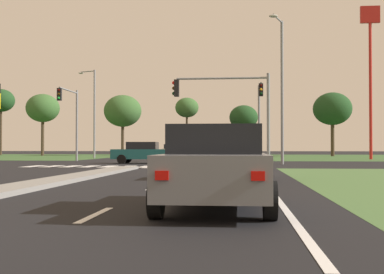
{
  "coord_description": "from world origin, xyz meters",
  "views": [
    {
      "loc": [
        5.99,
        -4.82,
        1.19
      ],
      "look_at": [
        2.81,
        29.27,
        1.84
      ],
      "focal_mm": 47.42,
      "sensor_mm": 36.0,
      "label": 1
    }
  ],
  "objects_px": {
    "car_teal_fifth": "(144,152)",
    "traffic_signal_far_left": "(71,111)",
    "car_white_near": "(232,155)",
    "treeline_fifth": "(244,118)",
    "treeline_near": "(1,101)",
    "fastfood_pole_sign": "(370,50)",
    "treeline_third": "(123,111)",
    "treeline_sixth": "(332,109)",
    "street_lamp_second": "(281,84)",
    "street_lamp_third": "(93,109)",
    "car_grey_third": "(216,167)",
    "treeline_second": "(43,108)",
    "car_beige_second": "(171,150)",
    "traffic_signal_far_right": "(260,109)",
    "traffic_signal_near_right": "(231,102)",
    "treeline_fourth": "(187,108)",
    "car_black_fourth": "(228,158)"
  },
  "relations": [
    {
      "from": "car_teal_fifth",
      "to": "traffic_signal_far_left",
      "type": "height_order",
      "value": "traffic_signal_far_left"
    },
    {
      "from": "traffic_signal_near_right",
      "to": "street_lamp_third",
      "type": "distance_m",
      "value": 27.09
    },
    {
      "from": "car_beige_second",
      "to": "traffic_signal_far_right",
      "type": "xyz_separation_m",
      "value": [
        9.76,
        -20.3,
        3.43
      ]
    },
    {
      "from": "car_beige_second",
      "to": "street_lamp_second",
      "type": "bearing_deg",
      "value": 112.69
    },
    {
      "from": "treeline_fourth",
      "to": "treeline_fifth",
      "type": "distance_m",
      "value": 8.42
    },
    {
      "from": "treeline_second",
      "to": "treeline_sixth",
      "type": "height_order",
      "value": "treeline_second"
    },
    {
      "from": "treeline_near",
      "to": "treeline_fourth",
      "type": "bearing_deg",
      "value": 0.95
    },
    {
      "from": "traffic_signal_near_right",
      "to": "treeline_fourth",
      "type": "distance_m",
      "value": 41.85
    },
    {
      "from": "street_lamp_third",
      "to": "car_grey_third",
      "type": "bearing_deg",
      "value": -70.58
    },
    {
      "from": "treeline_third",
      "to": "treeline_sixth",
      "type": "relative_size",
      "value": 1.02
    },
    {
      "from": "treeline_fourth",
      "to": "treeline_third",
      "type": "bearing_deg",
      "value": -166.18
    },
    {
      "from": "street_lamp_third",
      "to": "car_teal_fifth",
      "type": "bearing_deg",
      "value": -61.96
    },
    {
      "from": "street_lamp_second",
      "to": "treeline_second",
      "type": "xyz_separation_m",
      "value": [
        -28.85,
        31.01,
        0.88
      ]
    },
    {
      "from": "treeline_near",
      "to": "treeline_third",
      "type": "relative_size",
      "value": 1.15
    },
    {
      "from": "treeline_fourth",
      "to": "car_beige_second",
      "type": "bearing_deg",
      "value": -96.08
    },
    {
      "from": "car_teal_fifth",
      "to": "treeline_near",
      "type": "relative_size",
      "value": 0.49
    },
    {
      "from": "fastfood_pole_sign",
      "to": "treeline_near",
      "type": "distance_m",
      "value": 50.3
    },
    {
      "from": "car_teal_fifth",
      "to": "traffic_signal_far_right",
      "type": "distance_m",
      "value": 10.12
    },
    {
      "from": "fastfood_pole_sign",
      "to": "treeline_sixth",
      "type": "relative_size",
      "value": 1.8
    },
    {
      "from": "car_grey_third",
      "to": "street_lamp_third",
      "type": "xyz_separation_m",
      "value": [
        -14.59,
        41.38,
        4.28
      ]
    },
    {
      "from": "street_lamp_third",
      "to": "traffic_signal_far_right",
      "type": "bearing_deg",
      "value": -33.39
    },
    {
      "from": "car_white_near",
      "to": "treeline_fifth",
      "type": "distance_m",
      "value": 42.51
    },
    {
      "from": "car_black_fourth",
      "to": "fastfood_pole_sign",
      "type": "height_order",
      "value": "fastfood_pole_sign"
    },
    {
      "from": "car_teal_fifth",
      "to": "fastfood_pole_sign",
      "type": "relative_size",
      "value": 0.32
    },
    {
      "from": "car_black_fourth",
      "to": "car_teal_fifth",
      "type": "bearing_deg",
      "value": 110.42
    },
    {
      "from": "car_white_near",
      "to": "treeline_near",
      "type": "relative_size",
      "value": 0.48
    },
    {
      "from": "street_lamp_second",
      "to": "treeline_sixth",
      "type": "relative_size",
      "value": 1.21
    },
    {
      "from": "fastfood_pole_sign",
      "to": "treeline_fifth",
      "type": "distance_m",
      "value": 21.88
    },
    {
      "from": "treeline_sixth",
      "to": "treeline_second",
      "type": "bearing_deg",
      "value": 179.61
    },
    {
      "from": "street_lamp_third",
      "to": "treeline_sixth",
      "type": "relative_size",
      "value": 1.14
    },
    {
      "from": "car_white_near",
      "to": "traffic_signal_far_right",
      "type": "relative_size",
      "value": 0.73
    },
    {
      "from": "treeline_fifth",
      "to": "treeline_third",
      "type": "bearing_deg",
      "value": 177.26
    },
    {
      "from": "treeline_near",
      "to": "treeline_second",
      "type": "height_order",
      "value": "treeline_near"
    },
    {
      "from": "street_lamp_third",
      "to": "treeline_near",
      "type": "relative_size",
      "value": 0.97
    },
    {
      "from": "car_black_fourth",
      "to": "traffic_signal_far_right",
      "type": "xyz_separation_m",
      "value": [
        2.0,
        21.6,
        3.41
      ]
    },
    {
      "from": "street_lamp_second",
      "to": "treeline_third",
      "type": "distance_m",
      "value": 38.01
    },
    {
      "from": "car_grey_third",
      "to": "treeline_fifth",
      "type": "xyz_separation_m",
      "value": [
        1.02,
        56.9,
        4.19
      ]
    },
    {
      "from": "traffic_signal_far_right",
      "to": "street_lamp_third",
      "type": "relative_size",
      "value": 0.68
    },
    {
      "from": "car_beige_second",
      "to": "traffic_signal_far_right",
      "type": "relative_size",
      "value": 0.72
    },
    {
      "from": "treeline_fifth",
      "to": "car_teal_fifth",
      "type": "bearing_deg",
      "value": -103.17
    },
    {
      "from": "car_white_near",
      "to": "car_beige_second",
      "type": "relative_size",
      "value": 1.02
    },
    {
      "from": "car_white_near",
      "to": "car_grey_third",
      "type": "bearing_deg",
      "value": -90.36
    },
    {
      "from": "traffic_signal_far_right",
      "to": "treeline_fifth",
      "type": "distance_m",
      "value": 26.52
    },
    {
      "from": "treeline_fifth",
      "to": "car_beige_second",
      "type": "bearing_deg",
      "value": -144.68
    },
    {
      "from": "traffic_signal_far_right",
      "to": "street_lamp_third",
      "type": "distance_m",
      "value": 19.94
    },
    {
      "from": "treeline_third",
      "to": "treeline_sixth",
      "type": "xyz_separation_m",
      "value": [
        27.4,
        -2.43,
        -0.09
      ]
    },
    {
      "from": "car_beige_second",
      "to": "street_lamp_third",
      "type": "xyz_separation_m",
      "value": [
        -6.87,
        -9.34,
        4.33
      ]
    },
    {
      "from": "treeline_second",
      "to": "traffic_signal_far_left",
      "type": "bearing_deg",
      "value": -63.8
    },
    {
      "from": "treeline_second",
      "to": "treeline_sixth",
      "type": "relative_size",
      "value": 1.02
    },
    {
      "from": "traffic_signal_far_right",
      "to": "fastfood_pole_sign",
      "type": "distance_m",
      "value": 15.13
    }
  ]
}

